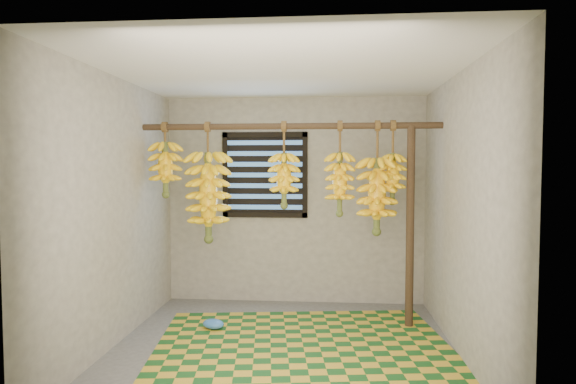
# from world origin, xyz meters

# --- Properties ---
(floor) EXTENTS (3.00, 3.00, 0.01)m
(floor) POSITION_xyz_m (0.00, 0.00, -0.01)
(floor) COLOR #535353
(floor) RESTS_ON ground
(ceiling) EXTENTS (3.00, 3.00, 0.01)m
(ceiling) POSITION_xyz_m (0.00, 0.00, 2.40)
(ceiling) COLOR silver
(ceiling) RESTS_ON wall_back
(wall_back) EXTENTS (3.00, 0.01, 2.40)m
(wall_back) POSITION_xyz_m (0.00, 1.50, 1.20)
(wall_back) COLOR gray
(wall_back) RESTS_ON floor
(wall_left) EXTENTS (0.01, 3.00, 2.40)m
(wall_left) POSITION_xyz_m (-1.50, 0.00, 1.20)
(wall_left) COLOR gray
(wall_left) RESTS_ON floor
(wall_right) EXTENTS (0.01, 3.00, 2.40)m
(wall_right) POSITION_xyz_m (1.50, 0.00, 1.20)
(wall_right) COLOR gray
(wall_right) RESTS_ON floor
(window) EXTENTS (1.00, 0.04, 1.00)m
(window) POSITION_xyz_m (-0.35, 1.48, 1.50)
(window) COLOR black
(window) RESTS_ON wall_back
(hanging_pole) EXTENTS (3.00, 0.06, 0.06)m
(hanging_pole) POSITION_xyz_m (0.00, 0.70, 2.00)
(hanging_pole) COLOR #48321F
(hanging_pole) RESTS_ON wall_left
(support_post) EXTENTS (0.08, 0.08, 2.00)m
(support_post) POSITION_xyz_m (1.20, 0.70, 1.00)
(support_post) COLOR #48321F
(support_post) RESTS_ON floor
(woven_mat) EXTENTS (2.84, 2.39, 0.01)m
(woven_mat) POSITION_xyz_m (0.18, 0.04, 0.01)
(woven_mat) COLOR #164C1B
(woven_mat) RESTS_ON floor
(plastic_bag) EXTENTS (0.27, 0.23, 0.09)m
(plastic_bag) POSITION_xyz_m (-0.73, 0.45, 0.06)
(plastic_bag) COLOR #336FC0
(plastic_bag) RESTS_ON woven_mat
(banana_bunch_a) EXTENTS (0.32, 0.32, 0.76)m
(banana_bunch_a) POSITION_xyz_m (-1.27, 0.70, 1.57)
(banana_bunch_a) COLOR brown
(banana_bunch_a) RESTS_ON hanging_pole
(banana_bunch_b) EXTENTS (0.43, 0.43, 1.22)m
(banana_bunch_b) POSITION_xyz_m (-0.83, 0.70, 1.29)
(banana_bunch_b) COLOR brown
(banana_bunch_b) RESTS_ON hanging_pole
(banana_bunch_c) EXTENTS (0.29, 0.29, 0.87)m
(banana_bunch_c) POSITION_xyz_m (-0.05, 0.70, 1.46)
(banana_bunch_c) COLOR brown
(banana_bunch_c) RESTS_ON hanging_pole
(banana_bunch_d) EXTENTS (0.28, 0.28, 0.94)m
(banana_bunch_d) POSITION_xyz_m (0.50, 0.70, 1.43)
(banana_bunch_d) COLOR brown
(banana_bunch_d) RESTS_ON hanging_pole
(banana_bunch_e) EXTENTS (0.37, 0.37, 1.12)m
(banana_bunch_e) POSITION_xyz_m (0.87, 0.70, 1.31)
(banana_bunch_e) COLOR brown
(banana_bunch_e) RESTS_ON hanging_pole
(banana_bunch_f) EXTENTS (0.25, 0.25, 0.82)m
(banana_bunch_f) POSITION_xyz_m (1.02, 0.70, 1.48)
(banana_bunch_f) COLOR brown
(banana_bunch_f) RESTS_ON hanging_pole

